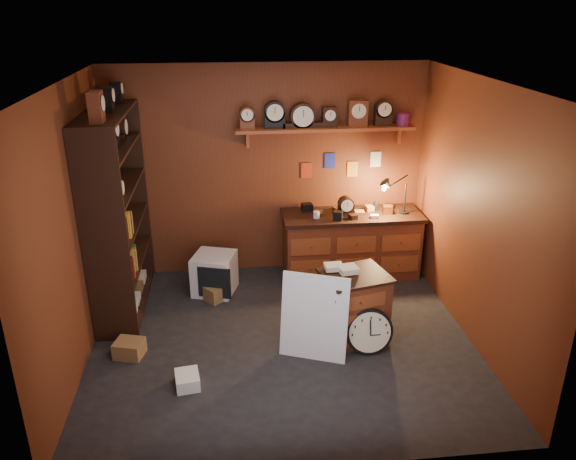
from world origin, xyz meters
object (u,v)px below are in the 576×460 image
at_px(shelving_unit, 114,206).
at_px(workbench, 351,241).
at_px(low_cabinet, 354,304).
at_px(big_round_clock, 369,332).

bearing_deg(shelving_unit, workbench, 9.87).
bearing_deg(low_cabinet, big_round_clock, -83.98).
bearing_deg(workbench, low_cabinet, -101.11).
distance_m(shelving_unit, workbench, 2.99).
xyz_separation_m(workbench, low_cabinet, (-0.29, -1.50, -0.06)).
height_order(shelving_unit, workbench, shelving_unit).
relative_size(workbench, low_cabinet, 2.11).
bearing_deg(workbench, shelving_unit, -170.13).
bearing_deg(big_round_clock, low_cabinet, 109.86).
height_order(shelving_unit, big_round_clock, shelving_unit).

